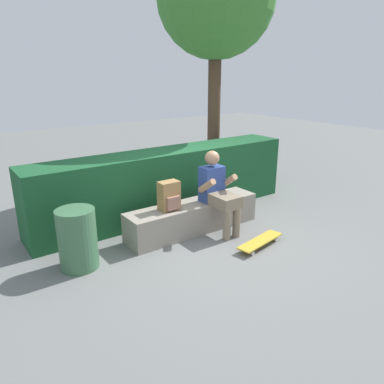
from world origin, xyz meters
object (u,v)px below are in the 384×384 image
object	(u,v)px
backpack_on_bench	(169,196)
bench_main	(193,217)
skateboard_near_person	(260,241)
trash_bin	(77,239)
person_skater	(218,190)

from	to	relation	value
backpack_on_bench	bench_main	bearing A→B (deg)	1.29
skateboard_near_person	trash_bin	world-z (taller)	trash_bin
bench_main	person_skater	bearing A→B (deg)	-37.25
bench_main	trash_bin	world-z (taller)	trash_bin
person_skater	bench_main	bearing A→B (deg)	142.75
person_skater	trash_bin	xyz separation A→B (m)	(-2.03, 0.15, -0.26)
backpack_on_bench	person_skater	bearing A→B (deg)	-16.26
bench_main	person_skater	xyz separation A→B (m)	(0.28, -0.21, 0.42)
person_skater	skateboard_near_person	size ratio (longest dim) A/B	1.44
trash_bin	bench_main	bearing A→B (deg)	2.05
bench_main	trash_bin	distance (m)	1.75
backpack_on_bench	trash_bin	distance (m)	1.35
skateboard_near_person	backpack_on_bench	world-z (taller)	backpack_on_bench
person_skater	skateboard_near_person	world-z (taller)	person_skater
bench_main	skateboard_near_person	xyz separation A→B (m)	(0.42, -0.96, -0.14)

